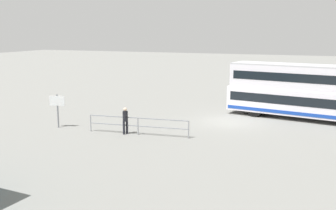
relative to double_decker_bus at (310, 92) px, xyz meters
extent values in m
plane|color=slate|center=(5.09, 2.76, -2.00)|extent=(160.00, 160.00, 0.00)
cube|color=silver|center=(-0.01, 0.00, -0.75)|extent=(11.89, 4.51, 1.80)
cube|color=silver|center=(-0.01, 0.00, 0.98)|extent=(11.53, 4.35, 1.66)
cube|color=black|center=(-0.01, 0.00, -0.53)|extent=(11.32, 4.44, 0.64)
cube|color=black|center=(-0.01, 0.00, 1.07)|extent=(10.96, 4.28, 0.60)
cube|color=#193FA5|center=(-0.01, 0.00, -1.40)|extent=(11.67, 4.51, 0.24)
cube|color=#B2B2B7|center=(-0.01, 0.00, 1.86)|extent=(11.53, 4.35, 0.10)
cylinder|color=black|center=(3.54, -0.64, -1.50)|extent=(1.42, 2.58, 1.00)
cylinder|color=black|center=(10.20, 8.40, -1.59)|extent=(0.14, 0.14, 0.82)
cylinder|color=black|center=(10.31, 8.58, -1.59)|extent=(0.14, 0.14, 0.82)
cylinder|color=black|center=(10.25, 8.49, -0.87)|extent=(0.44, 0.44, 0.63)
sphere|color=beige|center=(10.25, 8.49, -0.44)|extent=(0.22, 0.22, 0.22)
cube|color=gray|center=(9.47, 8.34, -0.95)|extent=(6.31, 0.73, 0.06)
cube|color=gray|center=(9.47, 8.34, -1.45)|extent=(6.31, 0.73, 0.06)
cylinder|color=gray|center=(6.32, 8.01, -1.47)|extent=(0.07, 0.07, 1.05)
cylinder|color=gray|center=(9.47, 8.34, -1.47)|extent=(0.07, 0.07, 1.05)
cylinder|color=gray|center=(12.62, 8.68, -1.47)|extent=(0.07, 0.07, 1.05)
cylinder|color=slate|center=(15.16, 8.61, -0.90)|extent=(0.10, 0.10, 2.21)
cube|color=white|center=(15.15, 8.65, -0.21)|extent=(0.99, 0.32, 0.63)
camera|label=1|loc=(-1.11, 29.82, 4.32)|focal=42.97mm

